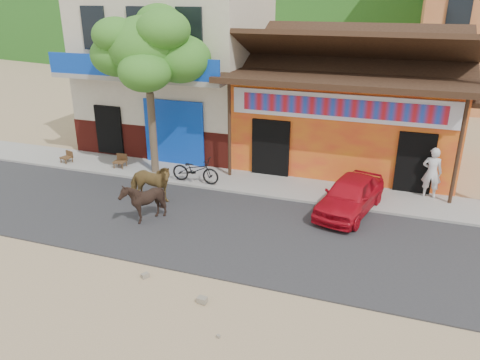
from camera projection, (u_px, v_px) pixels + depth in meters
The scene contains 13 objects.
ground at pixel (207, 278), 11.36m from camera, with size 120.00×120.00×0.00m, color #9E825B.
road at pixel (241, 231), 13.54m from camera, with size 60.00×5.00×0.04m, color #28282B.
sidewalk at pixel (273, 186), 16.59m from camera, with size 60.00×2.00×0.12m, color gray.
dance_club at pixel (349, 117), 18.84m from camera, with size 8.00×6.00×3.60m, color orange.
cafe_building at pixel (179, 65), 20.51m from camera, with size 7.00×6.00×7.00m, color beige.
tree at pixel (150, 93), 16.69m from camera, with size 3.00×3.00×6.00m, color #2D721E, non-canonical shape.
cow_tan at pixel (150, 183), 15.12m from camera, with size 0.72×1.58×1.33m, color olive.
cow_dark at pixel (143, 201), 13.86m from camera, with size 1.04×1.17×1.29m, color black.
red_car at pixel (350, 195), 14.48m from camera, with size 1.36×3.38×1.15m, color red.
scooter at pixel (195, 170), 16.61m from camera, with size 0.62×1.78×0.93m, color black.
pedestrian at pixel (432, 173), 15.29m from camera, with size 0.62×0.41×1.71m, color silver.
cafe_chair_left at pixel (66, 152), 18.60m from camera, with size 0.39×0.39×0.83m, color #452B17, non-canonical shape.
cafe_chair_right at pixel (119, 156), 18.05m from camera, with size 0.44×0.44×0.94m, color #4C3619, non-canonical shape.
Camera 1 is at (3.94, -8.86, 6.42)m, focal length 35.00 mm.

